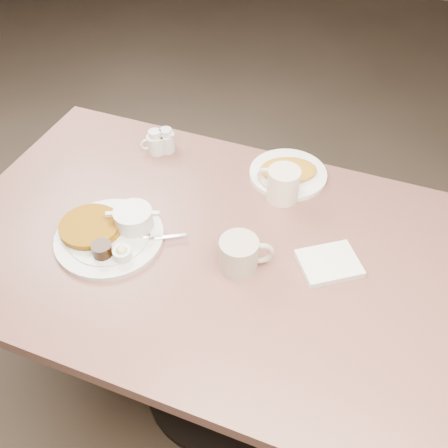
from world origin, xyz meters
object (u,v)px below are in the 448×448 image
(coffee_mug_near, at_px, (240,254))
(creamer_right, at_px, (166,141))
(coffee_mug_far, at_px, (282,184))
(creamer_left, at_px, (155,143))
(hash_plate, at_px, (288,172))
(main_plate, at_px, (111,231))
(diner_table, at_px, (222,286))

(coffee_mug_near, xyz_separation_m, creamer_right, (-0.39, 0.38, -0.01))
(coffee_mug_far, xyz_separation_m, creamer_left, (-0.44, 0.06, -0.01))
(creamer_right, relative_size, hash_plate, 0.26)
(coffee_mug_near, relative_size, creamer_right, 1.91)
(main_plate, bearing_deg, creamer_left, 98.73)
(hash_plate, bearing_deg, coffee_mug_far, -85.71)
(coffee_mug_near, relative_size, coffee_mug_far, 1.08)
(main_plate, relative_size, coffee_mug_near, 2.55)
(creamer_left, xyz_separation_m, hash_plate, (0.43, 0.04, -0.02))
(diner_table, bearing_deg, creamer_left, 138.18)
(main_plate, relative_size, creamer_right, 4.88)
(creamer_left, bearing_deg, creamer_right, 38.43)
(main_plate, height_order, coffee_mug_near, coffee_mug_near)
(coffee_mug_far, relative_size, hash_plate, 0.45)
(diner_table, distance_m, main_plate, 0.36)
(diner_table, xyz_separation_m, creamer_left, (-0.35, 0.31, 0.21))
(main_plate, height_order, hash_plate, main_plate)
(main_plate, height_order, creamer_left, creamer_left)
(diner_table, xyz_separation_m, main_plate, (-0.29, -0.07, 0.19))
(creamer_left, bearing_deg, diner_table, -41.82)
(creamer_left, bearing_deg, coffee_mug_near, -40.31)
(diner_table, height_order, coffee_mug_far, coffee_mug_far)
(main_plate, distance_m, creamer_right, 0.41)
(coffee_mug_near, bearing_deg, coffee_mug_far, 85.65)
(coffee_mug_near, distance_m, creamer_right, 0.54)
(diner_table, height_order, creamer_right, creamer_right)
(diner_table, bearing_deg, hash_plate, 76.64)
(coffee_mug_near, height_order, hash_plate, coffee_mug_near)
(diner_table, bearing_deg, creamer_right, 133.81)
(diner_table, xyz_separation_m, hash_plate, (0.08, 0.35, 0.18))
(main_plate, relative_size, coffee_mug_far, 2.75)
(main_plate, distance_m, coffee_mug_near, 0.36)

